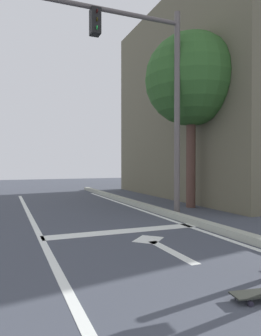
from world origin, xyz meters
TOP-DOWN VIEW (x-y plane):
  - lane_line_center at (-0.30, 6.00)m, footprint 0.12×20.00m
  - lane_line_curbside at (2.88, 6.00)m, footprint 0.12×20.00m
  - stop_bar at (1.36, 7.86)m, footprint 3.33×0.40m
  - lane_arrow_stem at (1.53, 6.18)m, footprint 0.16×1.40m
  - lane_arrow_head at (1.53, 7.03)m, footprint 0.71×0.71m
  - curb_strip at (3.13, 6.00)m, footprint 0.24×24.00m
  - traffic_signal_mast at (2.50, 9.36)m, footprint 4.77×0.34m
  - roadside_tree at (4.61, 10.32)m, footprint 2.95×2.95m

SIDE VIEW (x-z plane):
  - lane_line_center at x=-0.30m, z-range 0.00..0.01m
  - lane_line_curbside at x=2.88m, z-range 0.00..0.01m
  - stop_bar at x=1.36m, z-range 0.00..0.01m
  - lane_arrow_stem at x=1.53m, z-range 0.00..0.01m
  - lane_arrow_head at x=1.53m, z-range 0.00..0.01m
  - curb_strip at x=3.13m, z-range 0.00..0.14m
  - traffic_signal_mast at x=2.50m, z-range 1.02..6.61m
  - roadside_tree at x=4.61m, z-range 1.28..6.85m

